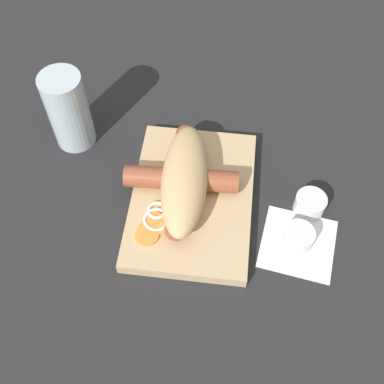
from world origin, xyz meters
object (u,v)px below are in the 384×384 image
object	(u,v)px
bread_roll	(185,179)
sausage	(181,179)
condiment_cup_near	(297,238)
drink_glass	(68,110)
food_tray	(192,199)
condiment_cup_far	(310,205)

from	to	relation	value
bread_roll	sausage	xyz separation A→B (m)	(0.01, 0.01, -0.01)
bread_roll	condiment_cup_near	world-z (taller)	bread_roll
condiment_cup_near	drink_glass	xyz separation A→B (m)	(0.15, 0.37, 0.06)
food_tray	bread_roll	xyz separation A→B (m)	(0.01, 0.01, 0.04)
condiment_cup_far	drink_glass	xyz separation A→B (m)	(0.09, 0.39, 0.06)
condiment_cup_far	drink_glass	world-z (taller)	drink_glass
sausage	condiment_cup_near	size ratio (longest dim) A/B	4.35
food_tray	condiment_cup_near	xyz separation A→B (m)	(-0.05, -0.16, 0.00)
condiment_cup_far	drink_glass	distance (m)	0.40
condiment_cup_far	drink_glass	size ratio (longest dim) A/B	0.35
bread_roll	food_tray	bearing A→B (deg)	-129.42
drink_glass	condiment_cup_far	bearing A→B (deg)	-103.76
food_tray	sausage	world-z (taller)	sausage
drink_glass	sausage	bearing A→B (deg)	-114.71
food_tray	bread_roll	world-z (taller)	bread_roll
food_tray	condiment_cup_far	bearing A→B (deg)	-86.87
sausage	drink_glass	world-z (taller)	drink_glass
food_tray	drink_glass	bearing A→B (deg)	63.40
food_tray	drink_glass	world-z (taller)	drink_glass
bread_roll	condiment_cup_near	distance (m)	0.19
sausage	food_tray	bearing A→B (deg)	-132.77
sausage	condiment_cup_far	distance (m)	0.20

